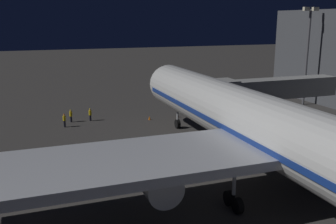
# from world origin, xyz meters

# --- Properties ---
(ground_plane) EXTENTS (320.00, 320.00, 0.00)m
(ground_plane) POSITION_xyz_m (0.00, 0.00, 0.00)
(ground_plane) COLOR #383533
(airliner_at_gate) EXTENTS (51.01, 58.55, 19.71)m
(airliner_at_gate) POSITION_xyz_m (0.00, 9.50, 5.31)
(airliner_at_gate) COLOR silver
(airliner_at_gate) RESTS_ON ground_plane
(jet_bridge) EXTENTS (18.26, 3.40, 6.96)m
(jet_bridge) POSITION_xyz_m (-10.06, -8.60, 5.42)
(jet_bridge) COLOR #9E9E99
(jet_bridge) RESTS_ON ground_plane
(apron_floodlight_mast) EXTENTS (2.90, 0.50, 16.12)m
(apron_floodlight_mast) POSITION_xyz_m (-25.50, -19.43, 9.47)
(apron_floodlight_mast) COLOR #59595E
(apron_floodlight_mast) RESTS_ON ground_plane
(ground_crew_by_belt_loader) EXTENTS (0.40, 0.40, 1.81)m
(ground_crew_by_belt_loader) POSITION_xyz_m (13.03, -21.28, 1.00)
(ground_crew_by_belt_loader) COLOR black
(ground_crew_by_belt_loader) RESTS_ON ground_plane
(ground_crew_marshaller_fwd) EXTENTS (0.40, 0.40, 1.81)m
(ground_crew_marshaller_fwd) POSITION_xyz_m (10.35, -21.04, 1.00)
(ground_crew_marshaller_fwd) COLOR black
(ground_crew_marshaller_fwd) RESTS_ON ground_plane
(ground_crew_under_port_wing) EXTENTS (0.40, 0.40, 1.85)m
(ground_crew_under_port_wing) POSITION_xyz_m (14.14, -18.88, 1.02)
(ground_crew_under_port_wing) COLOR black
(ground_crew_under_port_wing) RESTS_ON ground_plane
(traffic_cone_nose_port) EXTENTS (0.36, 0.36, 0.55)m
(traffic_cone_nose_port) POSITION_xyz_m (-2.20, -18.68, 0.28)
(traffic_cone_nose_port) COLOR orange
(traffic_cone_nose_port) RESTS_ON ground_plane
(traffic_cone_nose_starboard) EXTENTS (0.36, 0.36, 0.55)m
(traffic_cone_nose_starboard) POSITION_xyz_m (2.20, -18.68, 0.28)
(traffic_cone_nose_starboard) COLOR orange
(traffic_cone_nose_starboard) RESTS_ON ground_plane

